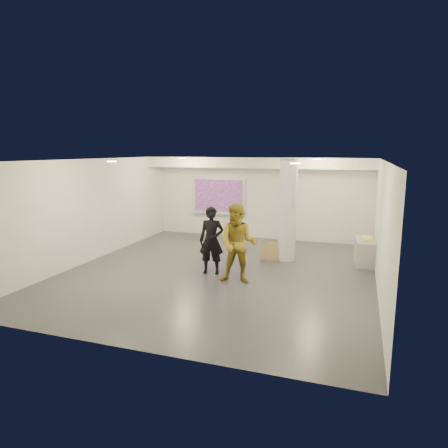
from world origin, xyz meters
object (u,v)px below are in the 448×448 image
at_px(column, 288,210).
at_px(projection_screen, 219,196).
at_px(woman, 212,240).
at_px(man, 238,244).
at_px(credenza, 365,252).

relative_size(column, projection_screen, 1.43).
bearing_deg(column, woman, -130.19).
bearing_deg(column, man, -107.35).
relative_size(credenza, woman, 0.69).
bearing_deg(man, credenza, 37.83).
bearing_deg(column, projection_screen, 139.44).
distance_m(column, projection_screen, 4.08).
distance_m(credenza, man, 4.13).
relative_size(projection_screen, man, 1.06).
distance_m(column, credenza, 2.51).
relative_size(projection_screen, woman, 1.17).
bearing_deg(projection_screen, column, -40.56).
bearing_deg(credenza, woman, -154.35).
height_order(projection_screen, woman, projection_screen).
relative_size(credenza, man, 0.62).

